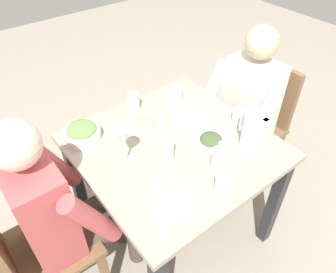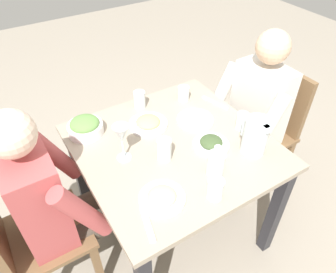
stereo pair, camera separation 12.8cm
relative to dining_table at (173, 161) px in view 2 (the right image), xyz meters
The scene contains 21 objects.
ground_plane 0.61m from the dining_table, ahead, with size 8.00×8.00×0.00m, color gray.
dining_table is the anchor object (origin of this frame).
chair_near 0.80m from the dining_table, 84.87° to the right, with size 0.40×0.40×0.86m.
chair_far 0.80m from the dining_table, 85.84° to the left, with size 0.40×0.40×0.86m.
diner_near 0.59m from the dining_table, 83.10° to the right, with size 0.48×0.53×1.16m.
diner_far 0.59m from the dining_table, 84.40° to the left, with size 0.48×0.53×1.16m.
water_pitcher 0.44m from the dining_table, 128.67° to the right, with size 0.16×0.12×0.19m.
salad_bowl 0.49m from the dining_table, 47.01° to the left, with size 0.18×0.18×0.09m.
plate_beans 0.37m from the dining_table, 139.47° to the left, with size 0.20×0.20×0.04m.
plate_fries 0.25m from the dining_table, ahead, with size 0.21×0.21×0.05m.
plate_dolmas 0.23m from the dining_table, 124.79° to the right, with size 0.18×0.18×0.05m.
plate_yoghurt 0.27m from the dining_table, 63.79° to the right, with size 0.20×0.20×0.06m.
water_glass_near_right 0.21m from the dining_table, 123.41° to the left, with size 0.07×0.07×0.11m, color silver.
water_glass_far_left 0.41m from the dining_table, behind, with size 0.07×0.07×0.10m, color silver.
water_glass_by_pitcher 0.43m from the dining_table, 40.83° to the right, with size 0.07×0.07×0.09m, color silver.
water_glass_near_left 0.41m from the dining_table, ahead, with size 0.07×0.07×0.10m, color silver.
water_glass_center 0.42m from the dining_table, 102.02° to the right, with size 0.06×0.06×0.10m, color silver.
wine_glass 0.37m from the dining_table, 80.49° to the left, with size 0.08×0.08×0.20m.
oil_carafe 0.32m from the dining_table, 168.59° to the right, with size 0.08×0.08×0.16m.
fork_near 0.50m from the dining_table, 135.16° to the left, with size 0.17×0.03×0.01m, color silver.
knife_near 0.46m from the dining_table, 66.43° to the right, with size 0.18×0.02×0.01m, color silver.
Camera 2 is at (-1.00, 0.65, 1.81)m, focal length 34.04 mm.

